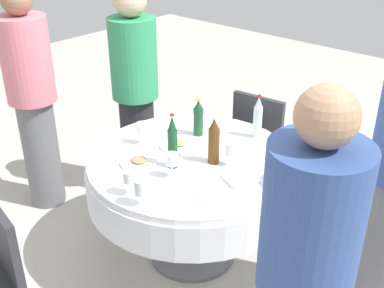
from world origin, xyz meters
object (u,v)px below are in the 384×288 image
dining_table (192,179)px  person_north (33,98)px  bottle_brown_mid (214,141)px  wine_glass_left (142,129)px  chair_inner (263,136)px  plate_outer (178,145)px  wine_glass_far (172,160)px  bottle_dark_green_left (173,143)px  bottle_dark_green_north (198,118)px  wine_glass_outer (130,178)px  wine_glass_near (231,150)px  person_mid (135,91)px  wine_glass_inner (141,188)px  bottle_clear_front (258,118)px  plate_right (139,162)px

dining_table → person_north: person_north is taller
bottle_brown_mid → wine_glass_left: bearing=13.4°
person_north → chair_inner: (-1.19, -1.16, -0.34)m
person_north → plate_outer: bearing=-85.8°
bottle_brown_mid → wine_glass_far: size_ratio=2.00×
bottle_dark_green_left → wine_glass_far: 0.12m
person_north → bottle_brown_mid: bearing=-89.4°
dining_table → chair_inner: bearing=-85.0°
bottle_dark_green_north → wine_glass_outer: size_ratio=1.78×
bottle_brown_mid → bottle_dark_green_north: 0.37m
wine_glass_left → wine_glass_outer: wine_glass_left is taller
plate_outer → chair_inner: bearing=-95.4°
dining_table → wine_glass_near: size_ratio=8.75×
bottle_dark_green_north → person_mid: person_mid is taller
bottle_dark_green_north → person_north: bearing=25.7°
plate_outer → dining_table: bearing=161.9°
dining_table → wine_glass_inner: 0.61m
plate_outer → chair_inner: (-0.08, -0.84, -0.23)m
wine_glass_far → dining_table: bearing=-75.3°
bottle_dark_green_north → bottle_dark_green_left: bearing=111.5°
wine_glass_inner → wine_glass_outer: (0.11, -0.03, -0.00)m
wine_glass_left → wine_glass_far: bearing=158.4°
bottle_dark_green_left → wine_glass_left: size_ratio=2.31×
wine_glass_far → person_mid: size_ratio=0.09×
dining_table → bottle_clear_front: (-0.13, -0.48, 0.29)m
dining_table → bottle_dark_green_left: bearing=85.7°
wine_glass_left → wine_glass_far: (-0.42, 0.17, 0.01)m
dining_table → wine_glass_far: bearing=104.7°
wine_glass_inner → wine_glass_near: (-0.10, -0.62, -0.00)m
wine_glass_left → person_north: 0.93m
bottle_brown_mid → person_north: person_north is taller
dining_table → plate_outer: bearing=-18.1°
bottle_dark_green_left → wine_glass_left: (0.34, -0.08, -0.05)m
bottle_clear_front → wine_glass_near: 0.42m
bottle_brown_mid → plate_outer: bearing=-1.6°
plate_outer → plate_right: 0.31m
wine_glass_left → plate_right: (-0.17, 0.19, -0.09)m
plate_outer → person_north: (1.11, 0.32, 0.11)m
plate_outer → chair_inner: 0.88m
dining_table → bottle_dark_green_left: size_ratio=3.83×
wine_glass_left → plate_outer: wine_glass_left is taller
wine_glass_inner → plate_outer: 0.67m
bottle_brown_mid → bottle_clear_front: size_ratio=1.01×
wine_glass_near → bottle_dark_green_north: bearing=-24.0°
wine_glass_outer → person_mid: person_mid is taller
bottle_dark_green_left → person_mid: bearing=-29.8°
wine_glass_inner → plate_right: wine_glass_inner is taller
dining_table → wine_glass_outer: size_ratio=9.03×
wine_glass_inner → person_mid: person_mid is taller
bottle_clear_front → wine_glass_inner: 1.02m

